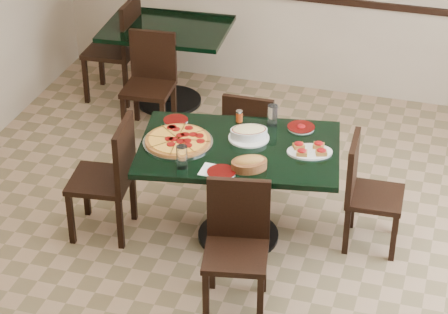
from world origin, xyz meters
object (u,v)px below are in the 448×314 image
(chair_far, at_px, (251,135))
(pepperoni_pizza, at_px, (178,140))
(chair_left, at_px, (111,173))
(back_chair_near, at_px, (151,77))
(back_chair_left, at_px, (120,43))
(main_table, at_px, (239,170))
(chair_right, at_px, (365,188))
(lasagna_casserole, at_px, (249,133))
(bruschetta_platter, at_px, (310,150))
(bread_basket, at_px, (249,163))
(back_table, at_px, (167,50))
(chair_near, at_px, (237,239))

(chair_far, bearing_deg, pepperoni_pizza, 65.85)
(chair_far, bearing_deg, chair_left, 47.27)
(back_chair_near, relative_size, back_chair_left, 0.90)
(main_table, relative_size, chair_left, 1.65)
(main_table, distance_m, chair_far, 0.69)
(back_chair_near, bearing_deg, chair_left, -83.37)
(chair_left, xyz_separation_m, pepperoni_pizza, (0.46, 0.12, 0.27))
(chair_right, xyz_separation_m, lasagna_casserole, (-0.82, -0.07, 0.34))
(main_table, height_order, chair_far, chair_far)
(chair_left, xyz_separation_m, bruschetta_platter, (1.35, 0.25, 0.27))
(pepperoni_pizza, xyz_separation_m, lasagna_casserole, (0.45, 0.19, 0.03))
(bread_basket, bearing_deg, pepperoni_pizza, 130.10)
(pepperoni_pizza, bearing_deg, bread_basket, -18.65)
(back_chair_left, distance_m, bread_basket, 2.73)
(lasagna_casserole, height_order, bread_basket, bread_basket)
(main_table, xyz_separation_m, bread_basket, (0.14, -0.25, 0.22))
(back_table, xyz_separation_m, bruschetta_platter, (1.66, -1.78, 0.25))
(chair_left, relative_size, bruschetta_platter, 2.53)
(chair_right, bearing_deg, back_table, 48.85)
(pepperoni_pizza, bearing_deg, chair_left, -164.74)
(back_chair_left, bearing_deg, pepperoni_pizza, 30.67)
(lasagna_casserole, bearing_deg, main_table, -126.69)
(bread_basket, bearing_deg, back_table, 91.09)
(back_chair_near, relative_size, bruschetta_platter, 2.44)
(chair_near, xyz_separation_m, back_chair_left, (-1.80, 2.47, 0.06))
(main_table, relative_size, chair_near, 1.73)
(chair_near, bearing_deg, back_chair_left, 115.38)
(main_table, height_order, back_chair_near, back_chair_near)
(back_chair_near, bearing_deg, bruschetta_platter, -42.30)
(chair_right, bearing_deg, chair_near, 139.09)
(main_table, distance_m, chair_near, 0.68)
(chair_far, xyz_separation_m, bread_basket, (0.23, -0.92, 0.33))
(chair_right, xyz_separation_m, chair_left, (-1.72, -0.39, 0.05))
(chair_far, height_order, chair_right, chair_far)
(chair_left, bearing_deg, back_chair_near, -176.36)
(back_chair_near, bearing_deg, chair_far, -36.41)
(back_table, distance_m, lasagna_casserole, 2.11)
(back_chair_near, xyz_separation_m, lasagna_casserole, (1.19, -1.22, 0.32))
(chair_left, bearing_deg, back_table, -178.26)
(pepperoni_pizza, bearing_deg, main_table, 9.19)
(chair_far, relative_size, back_chair_near, 0.96)
(main_table, xyz_separation_m, lasagna_casserole, (0.03, 0.13, 0.23))
(pepperoni_pizza, distance_m, bread_basket, 0.58)
(chair_near, height_order, bruschetta_platter, chair_near)
(back_table, height_order, lasagna_casserole, lasagna_casserole)
(chair_far, bearing_deg, back_chair_near, -33.13)
(chair_near, relative_size, back_chair_near, 0.99)
(bruschetta_platter, bearing_deg, bread_basket, -153.80)
(chair_right, xyz_separation_m, back_chair_near, (-2.01, 1.15, 0.03))
(back_table, bearing_deg, lasagna_casserole, -58.22)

